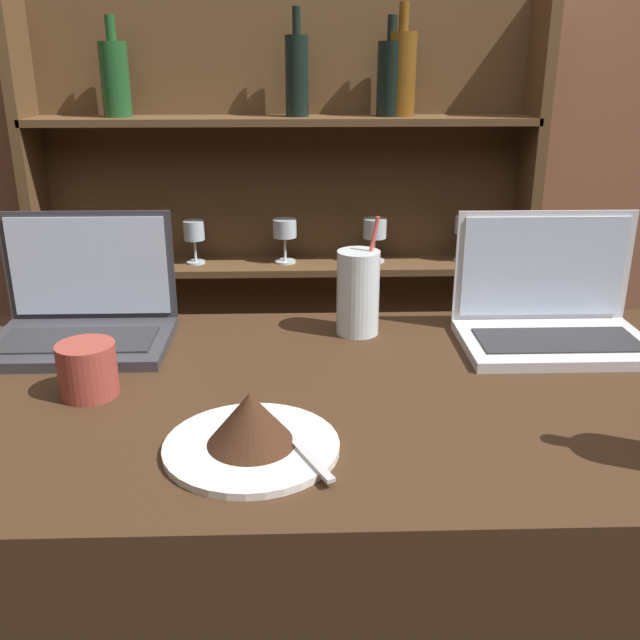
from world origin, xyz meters
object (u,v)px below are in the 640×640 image
cake_plate (251,429)px  water_glass (358,292)px  laptop_near (83,315)px  laptop_far (551,314)px  coffee_cup (88,370)px

cake_plate → water_glass: water_glass is taller
cake_plate → water_glass: 0.44m
laptop_near → laptop_far: laptop_far is taller
laptop_near → water_glass: laptop_near is taller
laptop_far → water_glass: size_ratio=1.49×
laptop_far → cake_plate: size_ratio=1.41×
laptop_near → water_glass: (0.48, 0.02, 0.03)m
cake_plate → laptop_far: bearing=35.5°
laptop_near → water_glass: bearing=2.6°
cake_plate → coffee_cup: (-0.25, 0.17, 0.01)m
coffee_cup → laptop_far: bearing=14.2°
coffee_cup → cake_plate: bearing=-34.0°
water_glass → cake_plate: bearing=-112.4°
laptop_near → coffee_cup: laptop_near is taller
laptop_near → water_glass: 0.49m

